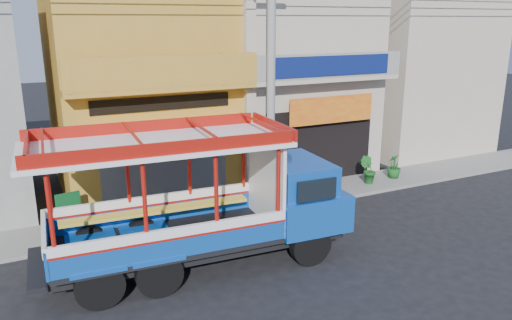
{
  "coord_description": "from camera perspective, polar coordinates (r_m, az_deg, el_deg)",
  "views": [
    {
      "loc": [
        -8.27,
        -10.42,
        6.08
      ],
      "look_at": [
        -1.91,
        2.5,
        2.04
      ],
      "focal_mm": 35.0,
      "sensor_mm": 36.0,
      "label": 1
    }
  ],
  "objects": [
    {
      "name": "utility_pole",
      "position": [
        15.63,
        2.24,
        11.81
      ],
      "size": [
        28.0,
        0.26,
        9.0
      ],
      "color": "gray",
      "rests_on": "ground"
    },
    {
      "name": "shophouse_right",
      "position": [
        21.15,
        3.03,
        10.29
      ],
      "size": [
        6.0,
        6.75,
        8.24
      ],
      "color": "#B8AD97",
      "rests_on": "ground"
    },
    {
      "name": "potted_plant_c",
      "position": [
        20.22,
        15.5,
        -0.66
      ],
      "size": [
        0.75,
        0.75,
        0.95
      ],
      "primitive_type": "imported",
      "rotation": [
        0.0,
        0.0,
        3.97
      ],
      "color": "#18541C",
      "rests_on": "sidewalk"
    },
    {
      "name": "sidewalk",
      "position": [
        17.68,
        3.43,
        -4.27
      ],
      "size": [
        30.0,
        2.0,
        0.12
      ],
      "primitive_type": "cube",
      "color": "slate",
      "rests_on": "ground"
    },
    {
      "name": "party_pilaster",
      "position": [
        17.04,
        -0.74,
        8.65
      ],
      "size": [
        0.35,
        0.3,
        8.0
      ],
      "primitive_type": "cube",
      "color": "#B8AD97",
      "rests_on": "ground"
    },
    {
      "name": "shophouse_left",
      "position": [
        18.97,
        -13.23,
        9.29
      ],
      "size": [
        6.0,
        7.5,
        8.24
      ],
      "color": "gold",
      "rests_on": "ground"
    },
    {
      "name": "ground",
      "position": [
        14.63,
        11.27,
        -9.22
      ],
      "size": [
        90.0,
        90.0,
        0.0
      ],
      "primitive_type": "plane",
      "color": "black",
      "rests_on": "ground"
    },
    {
      "name": "songthaew_truck",
      "position": [
        12.65,
        -4.16,
        -4.38
      ],
      "size": [
        7.93,
        2.99,
        3.64
      ],
      "color": "black",
      "rests_on": "ground"
    },
    {
      "name": "green_sign",
      "position": [
        15.84,
        -20.57,
        -5.71
      ],
      "size": [
        0.71,
        0.42,
        1.09
      ],
      "color": "black",
      "rests_on": "sidewalk"
    },
    {
      "name": "potted_plant_b",
      "position": [
        19.28,
        12.68,
        -1.11
      ],
      "size": [
        0.73,
        0.73,
        1.04
      ],
      "primitive_type": "imported",
      "rotation": [
        0.0,
        0.0,
        2.36
      ],
      "color": "#18541C",
      "rests_on": "sidewalk"
    },
    {
      "name": "filler_building_right",
      "position": [
        25.35,
        17.14,
        9.83
      ],
      "size": [
        6.0,
        6.0,
        7.6
      ],
      "primitive_type": "cube",
      "color": "#B8AD97",
      "rests_on": "ground"
    }
  ]
}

